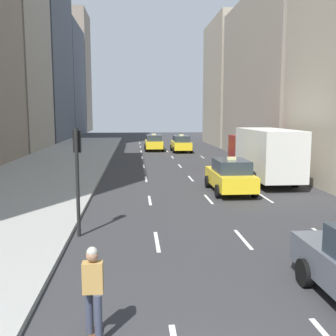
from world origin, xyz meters
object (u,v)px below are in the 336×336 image
at_px(taxi_lead, 230,176).
at_px(traffic_light_pole, 77,164).
at_px(taxi_third, 154,143).
at_px(skateboarder, 93,289).
at_px(box_truck, 263,153).
at_px(taxi_second, 181,144).

bearing_deg(taxi_lead, traffic_light_pole, -135.43).
xyz_separation_m(taxi_third, skateboarder, (-2.84, -36.15, 0.08)).
distance_m(box_truck, skateboarder, 18.30).
xyz_separation_m(skateboarder, traffic_light_pole, (-1.11, 6.24, 1.45)).
height_order(taxi_third, box_truck, box_truck).
distance_m(taxi_second, box_truck, 18.41).
height_order(taxi_second, taxi_third, same).
height_order(taxi_lead, taxi_third, same).
height_order(taxi_lead, taxi_second, same).
bearing_deg(taxi_third, skateboarder, -94.48).
bearing_deg(taxi_third, box_truck, -74.30).
distance_m(taxi_lead, box_truck, 4.43).
bearing_deg(skateboarder, taxi_lead, 66.38).
height_order(taxi_lead, traffic_light_pole, traffic_light_pole).
xyz_separation_m(taxi_third, box_truck, (5.60, -19.93, 0.83)).
height_order(taxi_third, traffic_light_pole, traffic_light_pole).
xyz_separation_m(taxi_third, traffic_light_pole, (-3.95, -29.91, 1.53)).
relative_size(box_truck, traffic_light_pole, 2.33).
height_order(taxi_second, skateboarder, taxi_second).
distance_m(taxi_lead, traffic_light_pole, 9.60).
relative_size(taxi_lead, skateboarder, 2.52).
distance_m(box_truck, traffic_light_pole, 13.83).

